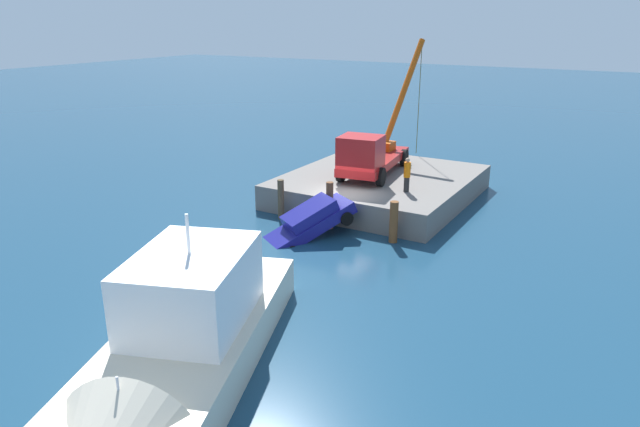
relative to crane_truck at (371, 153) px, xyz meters
name	(u,v)px	position (x,y,z in m)	size (l,w,h in m)	color
ground	(345,219)	(3.61, 0.33, -2.71)	(200.00, 200.00, 0.00)	navy
dock	(380,186)	(-0.60, 0.33, -2.03)	(10.79, 9.61, 1.36)	slate
crane_truck	(371,153)	(0.00, 0.00, 0.00)	(9.44, 3.28, 7.23)	maroon
dock_worker	(407,175)	(1.76, 2.86, -0.45)	(0.34, 0.34, 1.77)	#242424
salvaged_car	(310,222)	(6.60, 0.02, -2.00)	(4.50, 3.74, 2.54)	navy
moored_yacht	(165,386)	(19.20, 3.19, -2.22)	(13.48, 8.10, 6.37)	beige
piling_near	(281,200)	(5.26, -2.49, -1.68)	(0.33, 0.33, 2.07)	brown
piling_mid	(330,206)	(5.24, 0.34, -1.54)	(0.35, 0.35, 2.34)	brown
piling_far	(394,222)	(5.34, 3.75, -1.74)	(0.39, 0.39, 1.95)	brown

